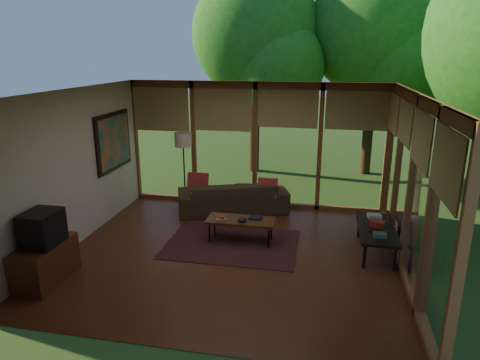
% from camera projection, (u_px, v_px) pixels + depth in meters
% --- Properties ---
extents(floor, '(5.50, 5.50, 0.00)m').
position_uv_depth(floor, '(230.00, 254.00, 7.23)').
color(floor, brown).
rests_on(floor, ground).
extents(ceiling, '(5.50, 5.50, 0.00)m').
position_uv_depth(ceiling, '(229.00, 92.00, 6.46)').
color(ceiling, silver).
rests_on(ceiling, ground).
extents(wall_left, '(0.04, 5.00, 2.70)m').
position_uv_depth(wall_left, '(74.00, 168.00, 7.36)').
color(wall_left, beige).
rests_on(wall_left, ground).
extents(wall_front, '(5.50, 0.04, 2.70)m').
position_uv_depth(wall_front, '(178.00, 242.00, 4.50)').
color(wall_front, beige).
rests_on(wall_front, ground).
extents(window_wall_back, '(5.50, 0.12, 2.70)m').
position_uv_depth(window_wall_back, '(255.00, 145.00, 9.20)').
color(window_wall_back, brown).
rests_on(window_wall_back, ground).
extents(window_wall_right, '(0.12, 5.00, 2.70)m').
position_uv_depth(window_wall_right, '(411.00, 187.00, 6.33)').
color(window_wall_right, brown).
rests_on(window_wall_right, ground).
extents(tree_nw, '(3.40, 3.40, 5.44)m').
position_uv_depth(tree_nw, '(256.00, 35.00, 11.40)').
color(tree_nw, '#3A2715').
rests_on(tree_nw, ground).
extents(tree_ne, '(3.51, 3.51, 5.62)m').
position_uv_depth(tree_ne, '(376.00, 29.00, 11.08)').
color(tree_ne, '#3A2715').
rests_on(tree_ne, ground).
extents(rug, '(2.30, 1.63, 0.01)m').
position_uv_depth(rug, '(232.00, 244.00, 7.59)').
color(rug, maroon).
rests_on(rug, floor).
extents(sofa, '(2.46, 1.62, 0.67)m').
position_uv_depth(sofa, '(233.00, 196.00, 9.09)').
color(sofa, '#3C2E1E').
rests_on(sofa, floor).
extents(pillow_left, '(0.43, 0.23, 0.45)m').
position_uv_depth(pillow_left, '(198.00, 183.00, 9.11)').
color(pillow_left, maroon).
rests_on(pillow_left, sofa).
extents(pillow_right, '(0.40, 0.21, 0.42)m').
position_uv_depth(pillow_right, '(268.00, 188.00, 8.83)').
color(pillow_right, maroon).
rests_on(pillow_right, sofa).
extents(ct_book_lower, '(0.23, 0.19, 0.03)m').
position_uv_depth(ct_book_lower, '(221.00, 218.00, 7.60)').
color(ct_book_lower, beige).
rests_on(ct_book_lower, coffee_table).
extents(ct_book_upper, '(0.18, 0.15, 0.03)m').
position_uv_depth(ct_book_upper, '(221.00, 217.00, 7.59)').
color(ct_book_upper, '#9B2E16').
rests_on(ct_book_upper, coffee_table).
extents(ct_book_side, '(0.24, 0.19, 0.03)m').
position_uv_depth(ct_book_side, '(255.00, 218.00, 7.61)').
color(ct_book_side, black).
rests_on(ct_book_side, coffee_table).
extents(ct_bowl, '(0.16, 0.16, 0.07)m').
position_uv_depth(ct_bowl, '(242.00, 220.00, 7.47)').
color(ct_bowl, black).
rests_on(ct_bowl, coffee_table).
extents(media_cabinet, '(0.50, 1.00, 0.60)m').
position_uv_depth(media_cabinet, '(46.00, 263.00, 6.28)').
color(media_cabinet, '#582C18').
rests_on(media_cabinet, floor).
extents(television, '(0.45, 0.55, 0.50)m').
position_uv_depth(television, '(42.00, 228.00, 6.12)').
color(television, black).
rests_on(television, media_cabinet).
extents(console_book_a, '(0.20, 0.15, 0.07)m').
position_uv_depth(console_book_a, '(380.00, 235.00, 6.77)').
color(console_book_a, '#345B54').
rests_on(console_book_a, side_console).
extents(console_book_b, '(0.26, 0.23, 0.10)m').
position_uv_depth(console_book_b, '(377.00, 224.00, 7.18)').
color(console_book_b, '#9B2E16').
rests_on(console_book_b, side_console).
extents(console_book_c, '(0.26, 0.20, 0.06)m').
position_uv_depth(console_book_c, '(374.00, 216.00, 7.57)').
color(console_book_c, beige).
rests_on(console_book_c, side_console).
extents(floor_lamp, '(0.36, 0.36, 1.65)m').
position_uv_depth(floor_lamp, '(183.00, 144.00, 9.08)').
color(floor_lamp, black).
rests_on(floor_lamp, floor).
extents(coffee_table, '(1.20, 0.50, 0.43)m').
position_uv_depth(coffee_table, '(241.00, 221.00, 7.60)').
color(coffee_table, '#582C18').
rests_on(coffee_table, floor).
extents(side_console, '(0.60, 1.40, 0.46)m').
position_uv_depth(side_console, '(377.00, 230.00, 7.16)').
color(side_console, black).
rests_on(side_console, floor).
extents(wall_painting, '(0.06, 1.35, 1.15)m').
position_uv_depth(wall_painting, '(114.00, 141.00, 8.61)').
color(wall_painting, black).
rests_on(wall_painting, wall_left).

